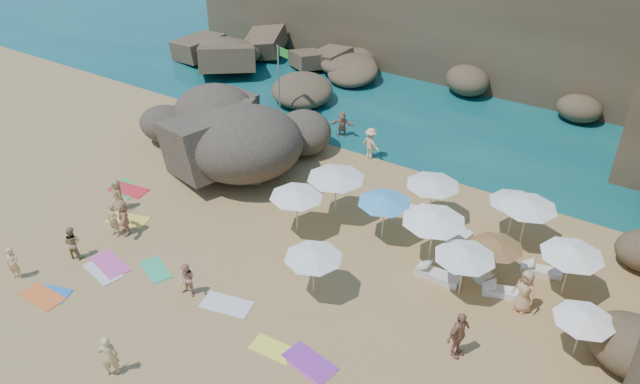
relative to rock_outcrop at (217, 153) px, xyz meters
The scene contains 47 objects.
ground 8.75m from the rock_outcrop, 42.75° to the right, with size 120.00×120.00×0.00m, color tan.
seawater 24.90m from the rock_outcrop, 75.04° to the left, with size 120.00×120.00×0.00m, color #0C4751.
cliff_back 21.22m from the rock_outcrop, 66.14° to the left, with size 44.00×8.00×8.00m, color brown.
rock_promontory 11.05m from the rock_outcrop, 114.44° to the left, with size 12.00×7.00×2.00m, color brown, non-canonical shape.
rock_outcrop is the anchor object (origin of this frame).
flag_pole 6.13m from the rock_outcrop, 85.11° to the left, with size 0.86×0.25×4.44m.
parasol_0 8.93m from the rock_outcrop, 11.32° to the right, with size 2.61×2.61×2.46m.
parasol_1 12.39m from the rock_outcrop, ahead, with size 2.39×2.39×2.26m.
parasol_2 15.79m from the rock_outcrop, ahead, with size 2.20×2.20×2.08m.
parasol_3 16.42m from the rock_outcrop, ahead, with size 2.45×2.45×2.32m.
parasol_4 18.76m from the rock_outcrop, ahead, with size 2.38×2.38×2.25m.
parasol_5 8.70m from the rock_outcrop, 25.16° to the right, with size 2.35×2.35×2.23m.
parasol_6 16.23m from the rock_outcrop, ahead, with size 2.09×2.09×1.98m.
parasol_7 20.31m from the rock_outcrop, 12.62° to the right, with size 2.06×2.06×1.94m.
parasol_8 13.85m from the rock_outcrop, 10.24° to the right, with size 2.61×2.61×2.47m.
parasol_9 12.52m from the rock_outcrop, 32.28° to the right, with size 2.24×2.24×2.12m.
parasol_10 11.38m from the rock_outcrop, 10.17° to the right, with size 2.31×2.31×2.19m.
parasol_11 15.81m from the rock_outcrop, 13.47° to the right, with size 2.34×2.34×2.21m.
lounger_0 14.53m from the rock_outcrop, 12.75° to the right, with size 1.80×0.60×0.28m, color silver.
lounger_1 15.27m from the rock_outcrop, ahead, with size 1.88×0.63×0.29m, color silver.
lounger_2 11.36m from the rock_outcrop, ahead, with size 1.55×0.52×0.24m, color white.
lounger_3 13.38m from the rock_outcrop, ahead, with size 2.01×0.67×0.31m, color white.
lounger_4 17.60m from the rock_outcrop, ahead, with size 1.59×0.53×0.25m, color white.
lounger_5 16.95m from the rock_outcrop, ahead, with size 1.66×0.55×0.26m, color white.
towel_0 12.25m from the rock_outcrop, 81.86° to the right, with size 1.70×0.85×0.03m, color blue.
towel_1 9.90m from the rock_outcrop, 76.06° to the right, with size 1.92×0.96×0.03m, color #CE5096.
towel_2 12.49m from the rock_outcrop, 82.18° to the right, with size 1.78×0.89×0.03m, color orange.
towel_3 9.82m from the rock_outcrop, 64.41° to the right, with size 1.62×0.81×0.03m, color #33B577.
towel_4 7.03m from the rock_outcrop, 84.69° to the right, with size 1.84×0.92×0.03m, color yellow.
towel_5 10.36m from the rock_outcrop, 76.10° to the right, with size 1.79×0.89×0.03m, color silver.
towel_6 15.55m from the rock_outcrop, 38.15° to the right, with size 1.89×0.94×0.03m, color purple.
towel_7 5.33m from the rock_outcrop, 103.45° to the right, with size 1.89×0.94×0.03m, color red.
towel_9 15.77m from the rock_outcrop, 38.39° to the right, with size 1.62×0.81×0.03m, color #CA4E97.
towel_11 5.33m from the rock_outcrop, 105.27° to the right, with size 1.88×0.94×0.03m, color green.
towel_12 14.58m from the rock_outcrop, 42.14° to the right, with size 1.61×0.81×0.03m, color #FDFF43.
towel_13 11.99m from the rock_outcrop, 48.08° to the right, with size 1.92×0.96×0.03m, color silver.
person_stand_0 12.20m from the rock_outcrop, 90.34° to the right, with size 0.53×0.35×1.45m, color #E0B176.
person_stand_1 10.10m from the rock_outcrop, 85.36° to the right, with size 0.73×0.57×1.51m, color #A37F51.
person_stand_2 8.28m from the rock_outcrop, 28.78° to the left, with size 1.12×0.46×1.73m, color #F3C38A.
person_stand_3 17.60m from the rock_outcrop, 22.04° to the right, with size 1.11×0.46×1.89m, color #A56F52.
person_stand_4 17.84m from the rock_outcrop, 10.31° to the right, with size 0.90×0.49×1.83m, color tan.
person_stand_5 7.12m from the rock_outcrop, 48.74° to the left, with size 1.36×0.39×1.46m, color #B5785A.
person_stand_6 15.20m from the rock_outcrop, 62.93° to the right, with size 0.61×0.40×1.66m, color #DDBC7E.
person_lie_2 6.54m from the rock_outcrop, 92.78° to the right, with size 0.75×1.53×0.41m, color #927049.
person_lie_3 7.82m from the rock_outcrop, 80.29° to the right, with size 1.52×1.64×0.44m, color #E2A076.
person_lie_4 8.12m from the rock_outcrop, 82.46° to the right, with size 0.58×1.59×0.38m, color tan.
person_lie_5 11.28m from the rock_outcrop, 55.20° to the right, with size 0.70×1.44×0.55m, color tan.
Camera 1 is at (13.97, -15.93, 16.42)m, focal length 35.00 mm.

